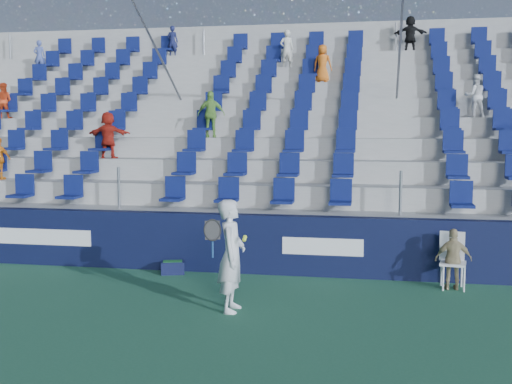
# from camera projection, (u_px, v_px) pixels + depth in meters

# --- Properties ---
(ground) EXTENTS (70.00, 70.00, 0.00)m
(ground) POSITION_uv_depth(u_px,v_px,m) (210.00, 317.00, 10.06)
(ground) COLOR #2B6646
(ground) RESTS_ON ground
(sponsor_wall) EXTENTS (24.00, 0.32, 1.20)m
(sponsor_wall) POSITION_uv_depth(u_px,v_px,m) (250.00, 244.00, 13.07)
(sponsor_wall) COLOR black
(sponsor_wall) RESTS_ON ground
(grandstand) EXTENTS (24.00, 8.17, 6.63)m
(grandstand) POSITION_uv_depth(u_px,v_px,m) (285.00, 157.00, 17.89)
(grandstand) COLOR #A7A7A2
(grandstand) RESTS_ON ground
(tennis_player) EXTENTS (0.69, 0.68, 1.82)m
(tennis_player) POSITION_uv_depth(u_px,v_px,m) (232.00, 255.00, 10.32)
(tennis_player) COLOR silver
(tennis_player) RESTS_ON ground
(line_judge_chair) EXTENTS (0.52, 0.53, 1.04)m
(line_judge_chair) POSITION_uv_depth(u_px,v_px,m) (452.00, 256.00, 11.86)
(line_judge_chair) COLOR white
(line_judge_chair) RESTS_ON ground
(line_judge) EXTENTS (0.68, 0.32, 1.13)m
(line_judge) POSITION_uv_depth(u_px,v_px,m) (453.00, 259.00, 11.71)
(line_judge) COLOR tan
(line_judge) RESTS_ON ground
(ball_bin) EXTENTS (0.54, 0.43, 0.26)m
(ball_bin) POSITION_uv_depth(u_px,v_px,m) (173.00, 267.00, 13.01)
(ball_bin) COLOR #0E1234
(ball_bin) RESTS_ON ground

